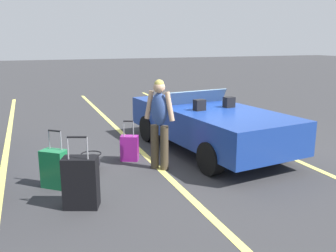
# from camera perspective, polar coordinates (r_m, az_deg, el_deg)

# --- Properties ---
(ground_plane) EXTENTS (80.00, 80.00, 0.00)m
(ground_plane) POSITION_cam_1_polar(r_m,az_deg,el_deg) (8.03, 6.19, -3.70)
(ground_plane) COLOR #333335
(lot_line_near) EXTENTS (18.00, 0.12, 0.01)m
(lot_line_near) POSITION_cam_1_polar(r_m,az_deg,el_deg) (8.69, 13.94, -2.70)
(lot_line_near) COLOR #EAE066
(lot_line_near) RESTS_ON ground_plane
(lot_line_mid) EXTENTS (18.00, 0.12, 0.01)m
(lot_line_mid) POSITION_cam_1_polar(r_m,az_deg,el_deg) (7.52, -3.29, -4.82)
(lot_line_mid) COLOR #EAE066
(lot_line_mid) RESTS_ON ground_plane
(lot_line_far) EXTENTS (18.00, 0.12, 0.01)m
(lot_line_far) POSITION_cam_1_polar(r_m,az_deg,el_deg) (7.22, -24.30, -6.78)
(lot_line_far) COLOR #EAE066
(lot_line_far) RESTS_ON ground_plane
(convertible_car) EXTENTS (4.32, 2.26, 1.24)m
(convertible_car) POSITION_cam_1_polar(r_m,az_deg,el_deg) (8.04, 5.45, 0.69)
(convertible_car) COLOR navy
(convertible_car) RESTS_ON ground_plane
(suitcase_large_black) EXTENTS (0.44, 0.55, 1.07)m
(suitcase_large_black) POSITION_cam_1_polar(r_m,az_deg,el_deg) (5.36, -13.36, -8.52)
(suitcase_large_black) COLOR black
(suitcase_large_black) RESTS_ON ground_plane
(suitcase_medium_bright) EXTENTS (0.44, 0.46, 0.94)m
(suitcase_medium_bright) POSITION_cam_1_polar(r_m,az_deg,el_deg) (6.20, -17.21, -6.34)
(suitcase_medium_bright) COLOR #19723F
(suitcase_medium_bright) RESTS_ON ground_plane
(suitcase_small_carryon) EXTENTS (0.33, 0.39, 0.82)m
(suitcase_small_carryon) POSITION_cam_1_polar(r_m,az_deg,el_deg) (7.26, -6.00, -3.42)
(suitcase_small_carryon) COLOR #991E8C
(suitcase_small_carryon) RESTS_ON ground_plane
(duffel_bag) EXTENTS (0.70, 0.50, 0.34)m
(duffel_bag) POSITION_cam_1_polar(r_m,az_deg,el_deg) (6.80, -11.80, -5.64)
(duffel_bag) COLOR black
(duffel_bag) RESTS_ON ground_plane
(traveler_person) EXTENTS (0.50, 0.47, 1.65)m
(traveler_person) POSITION_cam_1_polar(r_m,az_deg,el_deg) (6.59, -1.36, 0.99)
(traveler_person) COLOR #4C3F2D
(traveler_person) RESTS_ON ground_plane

